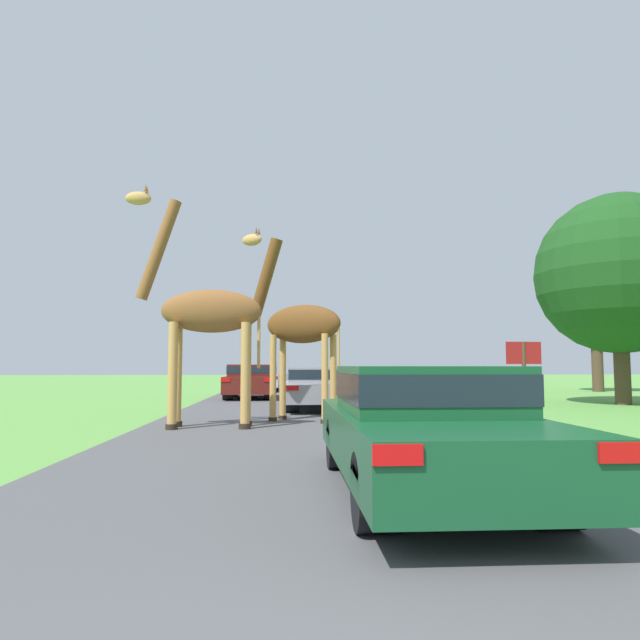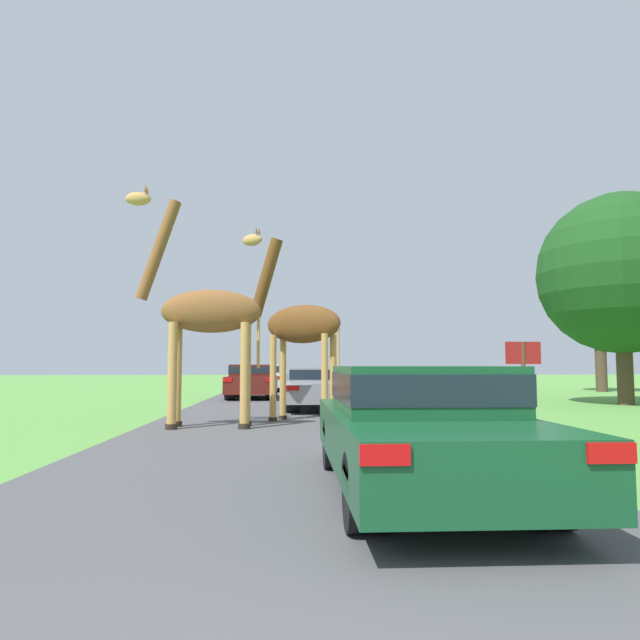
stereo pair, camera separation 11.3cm
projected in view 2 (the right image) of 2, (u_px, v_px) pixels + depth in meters
name	position (u px, v px, depth m)	size (l,w,h in m)	color
road	(289.00, 390.00, 30.55)	(6.50, 120.00, 0.00)	#4C4C4F
giraffe_near_road	(297.00, 324.00, 13.94)	(2.61, 1.63, 4.87)	tan
giraffe_companion	(205.00, 317.00, 12.46)	(3.01, 0.83, 5.32)	tan
car_lead_maroon	(418.00, 424.00, 6.10)	(1.85, 4.78, 1.33)	#144C28
car_queue_right	(318.00, 386.00, 17.68)	(1.98, 4.73, 1.29)	gray
car_queue_left	(252.00, 380.00, 23.33)	(1.97, 4.07, 1.37)	#561914
car_far_ahead	(262.00, 377.00, 30.12)	(1.95, 4.63, 1.39)	silver
tree_left_edge	(621.00, 274.00, 19.71)	(5.58, 5.58, 7.32)	#4C3828
tree_centre_back	(598.00, 292.00, 29.40)	(4.02, 4.02, 7.20)	#4C3828
sign_post	(524.00, 370.00, 11.17)	(0.70, 0.08, 1.81)	#4C3823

